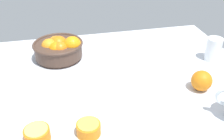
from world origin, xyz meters
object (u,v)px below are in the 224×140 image
(fruit_bowl, at_px, (59,48))
(juice_glass, at_px, (213,51))
(loose_orange_0, at_px, (202,81))
(orange_half_0, at_px, (89,129))
(orange_half_1, at_px, (37,134))

(fruit_bowl, height_order, juice_glass, fruit_bowl)
(loose_orange_0, bearing_deg, juice_glass, 50.66)
(juice_glass, xyz_separation_m, orange_half_0, (-0.62, -0.35, -0.01))
(loose_orange_0, bearing_deg, fruit_bowl, 144.46)
(fruit_bowl, distance_m, juice_glass, 0.70)
(orange_half_0, xyz_separation_m, orange_half_1, (-0.15, 0.01, 0.00))
(fruit_bowl, height_order, orange_half_0, fruit_bowl)
(fruit_bowl, bearing_deg, orange_half_1, -100.08)
(orange_half_0, height_order, loose_orange_0, loose_orange_0)
(juice_glass, bearing_deg, loose_orange_0, -129.34)
(fruit_bowl, bearing_deg, loose_orange_0, -35.54)
(fruit_bowl, xyz_separation_m, juice_glass, (0.68, -0.17, -0.00))
(orange_half_0, bearing_deg, loose_orange_0, 18.61)
(orange_half_1, bearing_deg, orange_half_0, -3.37)
(loose_orange_0, bearing_deg, orange_half_1, -166.60)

